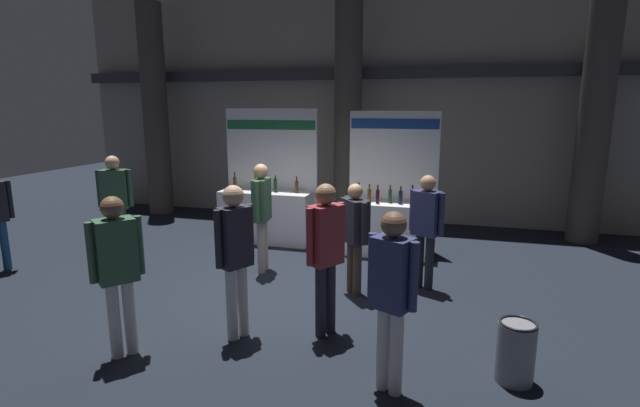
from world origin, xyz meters
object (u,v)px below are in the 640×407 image
(visitor_3, at_px, (115,196))
(visitor_7, at_px, (426,222))
(visitor_1, at_px, (117,262))
(exhibitor_booth_1, at_px, (390,221))
(visitor_4, at_px, (355,229))
(trash_bin, at_px, (516,352))
(visitor_6, at_px, (392,287))
(exhibitor_booth_0, at_px, (267,210))
(visitor_2, at_px, (235,249))
(visitor_0, at_px, (326,246))
(visitor_5, at_px, (262,208))

(visitor_3, xyz_separation_m, visitor_7, (5.36, -0.08, -0.09))
(visitor_1, bearing_deg, exhibitor_booth_1, 10.99)
(visitor_4, bearing_deg, trash_bin, 8.73)
(visitor_6, bearing_deg, visitor_7, 112.02)
(exhibitor_booth_0, height_order, visitor_2, exhibitor_booth_0)
(trash_bin, xyz_separation_m, visitor_7, (-1.01, 2.23, 0.70))
(trash_bin, height_order, visitor_1, visitor_1)
(visitor_2, xyz_separation_m, visitor_3, (-3.38, 2.22, 0.03))
(visitor_1, distance_m, visitor_6, 2.84)
(exhibitor_booth_1, relative_size, visitor_0, 1.42)
(visitor_0, bearing_deg, visitor_2, -36.51)
(visitor_4, relative_size, visitor_5, 0.91)
(exhibitor_booth_0, bearing_deg, visitor_5, -70.22)
(visitor_0, xyz_separation_m, visitor_2, (-0.96, -0.35, -0.01))
(exhibitor_booth_0, relative_size, exhibitor_booth_1, 1.02)
(exhibitor_booth_0, height_order, visitor_5, exhibitor_booth_0)
(exhibitor_booth_0, bearing_deg, trash_bin, -43.25)
(visitor_4, distance_m, visitor_6, 2.38)
(visitor_1, relative_size, visitor_2, 0.97)
(visitor_1, height_order, visitor_3, visitor_3)
(visitor_1, xyz_separation_m, visitor_6, (2.84, 0.12, -0.02))
(visitor_0, distance_m, visitor_3, 4.73)
(exhibitor_booth_0, bearing_deg, visitor_7, -28.25)
(exhibitor_booth_1, height_order, trash_bin, exhibitor_booth_1)
(visitor_1, height_order, visitor_5, visitor_5)
(exhibitor_booth_0, distance_m, visitor_3, 2.77)
(visitor_4, xyz_separation_m, visitor_5, (-1.62, 0.52, 0.09))
(exhibitor_booth_1, relative_size, visitor_7, 1.52)
(exhibitor_booth_0, bearing_deg, visitor_2, -72.82)
(exhibitor_booth_1, distance_m, visitor_4, 2.05)
(visitor_3, distance_m, visitor_6, 5.92)
(visitor_4, bearing_deg, exhibitor_booth_0, -174.27)
(visitor_5, bearing_deg, visitor_0, -145.41)
(visitor_3, bearing_deg, visitor_5, 157.55)
(visitor_7, bearing_deg, trash_bin, -41.10)
(visitor_6, distance_m, visitor_7, 2.73)
(visitor_2, height_order, visitor_3, visitor_3)
(visitor_0, xyz_separation_m, visitor_1, (-1.96, -1.06, -0.03))
(visitor_2, bearing_deg, visitor_0, -41.36)
(visitor_2, distance_m, visitor_6, 1.92)
(visitor_0, relative_size, visitor_4, 1.13)
(exhibitor_booth_0, height_order, visitor_0, exhibitor_booth_0)
(trash_bin, bearing_deg, visitor_7, 114.43)
(trash_bin, bearing_deg, visitor_6, -156.80)
(trash_bin, bearing_deg, visitor_0, 167.71)
(exhibitor_booth_1, bearing_deg, visitor_5, -141.09)
(exhibitor_booth_0, xyz_separation_m, exhibitor_booth_1, (2.45, -0.18, -0.02))
(exhibitor_booth_0, height_order, trash_bin, exhibitor_booth_0)
(exhibitor_booth_1, bearing_deg, visitor_0, -95.20)
(visitor_3, bearing_deg, visitor_7, 157.70)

